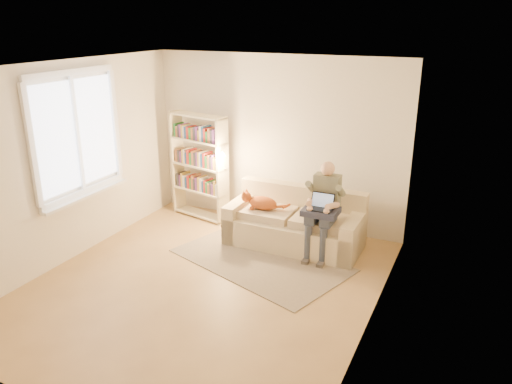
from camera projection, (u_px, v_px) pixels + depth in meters
The scene contains 14 objects.
floor at pixel (204, 285), 6.08m from camera, with size 4.50×4.50×0.00m, color #9B7746.
ceiling at pixel (195, 67), 5.22m from camera, with size 4.00×4.50×0.02m, color white.
wall_left at pixel (67, 164), 6.45m from camera, with size 0.02×4.50×2.60m, color silver.
wall_right at pixel (376, 212), 4.85m from camera, with size 0.02×4.50×2.60m, color silver.
wall_back at pixel (277, 142), 7.57m from camera, with size 4.00×0.02×2.60m, color silver.
wall_front at pixel (43, 271), 3.73m from camera, with size 4.00×0.02×2.60m, color silver.
window at pixel (81, 155), 6.58m from camera, with size 0.12×1.52×1.69m.
sofa at pixel (295, 225), 7.09m from camera, with size 1.90×0.86×0.80m.
person at pixel (324, 204), 6.64m from camera, with size 0.35×0.56×1.30m.
cat at pixel (262, 202), 7.06m from camera, with size 0.64×0.23×0.23m.
blanket at pixel (317, 211), 6.59m from camera, with size 0.46×0.38×0.08m, color #252940.
laptop at pixel (317, 204), 6.57m from camera, with size 0.31×0.26×0.26m.
bookshelf at pixel (199, 162), 7.86m from camera, with size 1.11×0.53×1.70m.
rug at pixel (261, 260), 6.70m from camera, with size 2.27×1.34×0.01m, color gray.
Camera 1 is at (2.85, -4.58, 3.10)m, focal length 35.00 mm.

